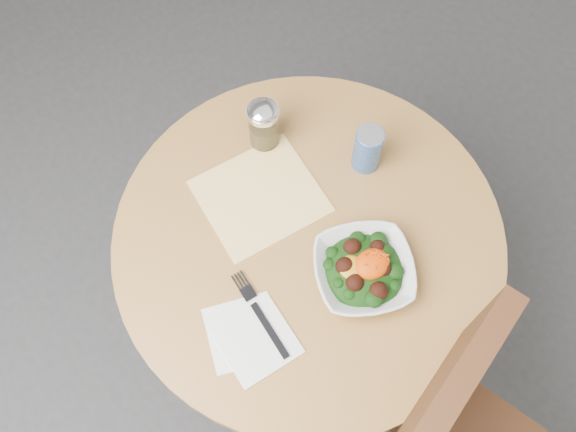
% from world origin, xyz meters
% --- Properties ---
extents(ground, '(6.00, 6.00, 0.00)m').
position_xyz_m(ground, '(0.00, 0.00, 0.00)').
color(ground, '#313134').
rests_on(ground, ground).
extents(table, '(0.90, 0.90, 0.75)m').
position_xyz_m(table, '(0.00, 0.00, 0.55)').
color(table, black).
rests_on(table, ground).
extents(cloth_napkin, '(0.28, 0.26, 0.00)m').
position_xyz_m(cloth_napkin, '(-0.04, 0.15, 0.75)').
color(cloth_napkin, '#F7A00D').
rests_on(cloth_napkin, table).
extents(paper_napkins, '(0.19, 0.20, 0.00)m').
position_xyz_m(paper_napkins, '(-0.24, -0.12, 0.75)').
color(paper_napkins, white).
rests_on(paper_napkins, table).
extents(salad_bowl, '(0.29, 0.29, 0.08)m').
position_xyz_m(salad_bowl, '(0.04, -0.14, 0.78)').
color(salad_bowl, silver).
rests_on(salad_bowl, table).
extents(fork, '(0.03, 0.22, 0.00)m').
position_xyz_m(fork, '(-0.19, -0.09, 0.76)').
color(fork, black).
rests_on(fork, table).
extents(spice_shaker, '(0.08, 0.08, 0.14)m').
position_xyz_m(spice_shaker, '(0.06, 0.27, 0.82)').
color(spice_shaker, silver).
rests_on(spice_shaker, table).
extents(beverage_can, '(0.07, 0.07, 0.13)m').
position_xyz_m(beverage_can, '(0.22, 0.08, 0.81)').
color(beverage_can, navy).
rests_on(beverage_can, table).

